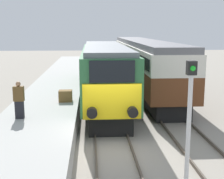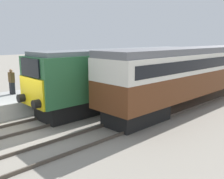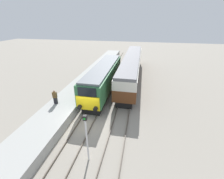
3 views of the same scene
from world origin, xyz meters
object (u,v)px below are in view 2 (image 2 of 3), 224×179
passenger_carriage (210,67)px  luggage_crate (68,87)px  person_on_platform (12,82)px  locomotive (124,73)px

passenger_carriage → luggage_crate: size_ratio=29.76×
person_on_platform → luggage_crate: 3.60m
passenger_carriage → person_on_platform: size_ratio=12.85×
passenger_carriage → luggage_crate: (-5.65, -8.79, -1.13)m
passenger_carriage → luggage_crate: bearing=-122.7°
passenger_carriage → person_on_platform: 14.02m
person_on_platform → passenger_carriage: bearing=58.2°
luggage_crate → passenger_carriage: bearing=57.3°
locomotive → person_on_platform: locomotive is taller
passenger_carriage → person_on_platform: passenger_carriage is taller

